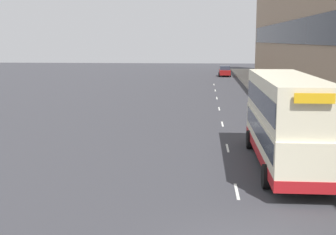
# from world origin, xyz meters

# --- Properties ---
(pavement) EXTENTS (5.00, 93.00, 0.14)m
(pavement) POSITION_xyz_m (6.50, 38.50, 0.07)
(pavement) COLOR gray
(pavement) RESTS_ON ground_plane
(terrace_facade) EXTENTS (3.10, 93.00, 15.33)m
(terrace_facade) POSITION_xyz_m (10.49, 38.50, 7.66)
(terrace_facade) COLOR #9E846B
(terrace_facade) RESTS_ON ground_plane
(lane_mark_1) EXTENTS (0.12, 2.00, 0.01)m
(lane_mark_1) POSITION_xyz_m (0.00, 5.84, 0.01)
(lane_mark_1) COLOR silver
(lane_mark_1) RESTS_ON ground_plane
(lane_mark_2) EXTENTS (0.12, 2.00, 0.01)m
(lane_mark_2) POSITION_xyz_m (0.00, 13.42, 0.01)
(lane_mark_2) COLOR silver
(lane_mark_2) RESTS_ON ground_plane
(lane_mark_3) EXTENTS (0.12, 2.00, 0.01)m
(lane_mark_3) POSITION_xyz_m (0.00, 21.01, 0.01)
(lane_mark_3) COLOR silver
(lane_mark_3) RESTS_ON ground_plane
(lane_mark_4) EXTENTS (0.12, 2.00, 0.01)m
(lane_mark_4) POSITION_xyz_m (0.00, 28.59, 0.01)
(lane_mark_4) COLOR silver
(lane_mark_4) RESTS_ON ground_plane
(lane_mark_5) EXTENTS (0.12, 2.00, 0.01)m
(lane_mark_5) POSITION_xyz_m (0.00, 36.17, 0.01)
(lane_mark_5) COLOR silver
(lane_mark_5) RESTS_ON ground_plane
(lane_mark_6) EXTENTS (0.12, 2.00, 0.01)m
(lane_mark_6) POSITION_xyz_m (0.00, 43.76, 0.01)
(lane_mark_6) COLOR silver
(lane_mark_6) RESTS_ON ground_plane
(lane_mark_7) EXTENTS (0.12, 2.00, 0.01)m
(lane_mark_7) POSITION_xyz_m (0.00, 51.34, 0.01)
(lane_mark_7) COLOR silver
(lane_mark_7) RESTS_ON ground_plane
(double_decker_bus_near) EXTENTS (2.85, 11.09, 4.30)m
(double_decker_bus_near) POSITION_xyz_m (2.47, 9.76, 2.29)
(double_decker_bus_near) COLOR beige
(double_decker_bus_near) RESTS_ON ground_plane
(car_0) EXTENTS (1.96, 4.04, 1.75)m
(car_0) POSITION_xyz_m (2.06, 65.98, 0.86)
(car_0) COLOR maroon
(car_0) RESTS_ON ground_plane
(pedestrian_2) EXTENTS (0.37, 0.37, 1.86)m
(pedestrian_2) POSITION_xyz_m (4.78, 13.26, 1.09)
(pedestrian_2) COLOR #23232D
(pedestrian_2) RESTS_ON ground_plane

